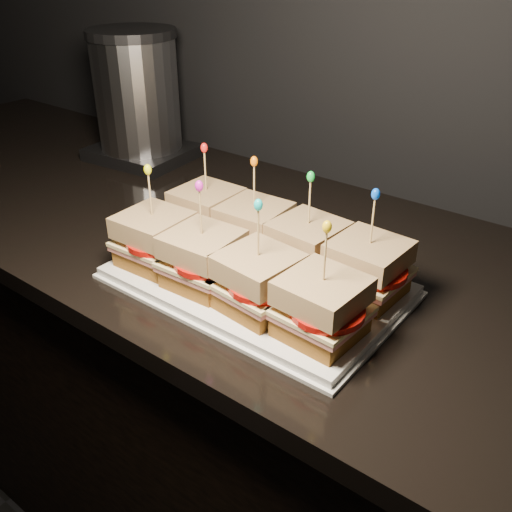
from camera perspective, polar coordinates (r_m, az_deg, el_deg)
The scene contains 64 objects.
cabinet at distance 1.30m, azimuth 0.86°, elevation -16.46°, with size 2.48×0.64×0.83m, color black.
granite_slab at distance 1.03m, azimuth 1.04°, elevation 0.48°, with size 2.52×0.68×0.03m, color black.
platter at distance 0.89m, azimuth 0.00°, elevation -2.57°, with size 0.44×0.27×0.02m, color white.
platter_rim at distance 0.90m, azimuth 0.00°, elevation -2.89°, with size 0.45×0.28×0.01m, color white.
sandwich_0_bread_bot at distance 1.01m, azimuth -4.84°, elevation 2.89°, with size 0.10×0.10×0.03m, color brown.
sandwich_0_ham at distance 1.00m, azimuth -4.88°, elevation 3.79°, with size 0.11×0.10×0.01m, color #C17467.
sandwich_0_cheese at distance 1.00m, azimuth -4.90°, elevation 4.15°, with size 0.11×0.11×0.01m, color #F6DF95.
sandwich_0_tomato at distance 0.99m, azimuth -4.63°, elevation 4.25°, with size 0.10×0.10×0.01m, color #BA100A.
sandwich_0_bread_top at distance 0.99m, azimuth -4.97°, elevation 5.67°, with size 0.10×0.10×0.03m, color brown.
sandwich_0_pick at distance 0.97m, azimuth -5.09°, elevation 8.21°, with size 0.00×0.00×0.09m, color tan.
sandwich_0_frill at distance 0.96m, azimuth -5.21°, elevation 10.72°, with size 0.01×0.01×0.02m, color red.
sandwich_1_bread_bot at distance 0.95m, azimuth -0.18°, elevation 1.19°, with size 0.10×0.10×0.03m, color brown.
sandwich_1_ham at distance 0.94m, azimuth -0.18°, elevation 2.13°, with size 0.11×0.10×0.01m, color #C17467.
sandwich_1_cheese at distance 0.94m, azimuth -0.18°, elevation 2.51°, with size 0.11×0.11×0.01m, color #F6DF95.
sandwich_1_tomato at distance 0.93m, azimuth 0.18°, elevation 2.58°, with size 0.10×0.10×0.01m, color #BA100A.
sandwich_1_bread_top at distance 0.93m, azimuth -0.18°, elevation 4.10°, with size 0.10×0.10×0.03m, color brown.
sandwich_1_pick at distance 0.91m, azimuth -0.19°, elevation 6.78°, with size 0.00×0.00×0.09m, color tan.
sandwich_1_frill at distance 0.89m, azimuth -0.19°, elevation 9.45°, with size 0.01×0.01×0.02m, color orange.
sandwich_2_bread_bot at distance 0.90m, azimuth 5.06°, elevation -0.74°, with size 0.10×0.10×0.03m, color brown.
sandwich_2_ham at distance 0.89m, azimuth 5.11°, elevation 0.24°, with size 0.11×0.10×0.01m, color #C17467.
sandwich_2_cheese at distance 0.89m, azimuth 5.13°, elevation 0.63°, with size 0.11×0.11×0.01m, color #F6DF95.
sandwich_2_tomato at distance 0.87m, azimuth 5.59°, elevation 0.68°, with size 0.10×0.10×0.01m, color #BA100A.
sandwich_2_bread_top at distance 0.87m, azimuth 5.21°, elevation 2.30°, with size 0.10×0.10×0.03m, color brown.
sandwich_2_pick at distance 0.85m, azimuth 5.36°, elevation 5.10°, with size 0.00×0.00×0.09m, color tan.
sandwich_2_frill at distance 0.84m, azimuth 5.50°, elevation 7.91°, with size 0.01×0.01×0.02m, color green.
sandwich_3_bread_bot at distance 0.86m, azimuth 10.89°, elevation -2.87°, with size 0.10×0.10×0.03m, color brown.
sandwich_3_ham at distance 0.85m, azimuth 11.00°, elevation -1.87°, with size 0.11×0.10×0.01m, color #C17467.
sandwich_3_cheese at distance 0.84m, azimuth 11.04°, elevation -1.46°, with size 0.11×0.11×0.01m, color #F6DF95.
sandwich_3_tomato at distance 0.83m, azimuth 11.62°, elevation -1.45°, with size 0.10×0.10×0.01m, color #BA100A.
sandwich_3_bread_top at distance 0.83m, azimuth 11.23°, elevation 0.26°, with size 0.10×0.10×0.03m, color brown.
sandwich_3_pick at distance 0.81m, azimuth 11.55°, elevation 3.16°, with size 0.00×0.00×0.09m, color tan.
sandwich_3_frill at distance 0.79m, azimuth 11.88°, elevation 6.08°, with size 0.01×0.01×0.02m, color blue.
sandwich_4_bread_bot at distance 0.94m, azimuth -9.96°, elevation 0.14°, with size 0.10×0.10×0.03m, color brown.
sandwich_4_ham at distance 0.93m, azimuth -10.05°, elevation 1.09°, with size 0.11×0.10×0.01m, color #C17467.
sandwich_4_cheese at distance 0.92m, azimuth -10.09°, elevation 1.47°, with size 0.11×0.11×0.01m, color #F6DF95.
sandwich_4_tomato at distance 0.91m, azimuth -9.89°, elevation 1.53°, with size 0.10×0.10×0.01m, color #BA100A.
sandwich_4_bread_top at distance 0.91m, azimuth -10.25°, elevation 3.08°, with size 0.10×0.10×0.03m, color brown.
sandwich_4_pick at distance 0.89m, azimuth -10.52°, elevation 5.79°, with size 0.00×0.00×0.09m, color tan.
sandwich_4_frill at distance 0.87m, azimuth -10.78°, elevation 8.49°, with size 0.01×0.01×0.02m, color #E2E70C.
sandwich_5_bread_bot at distance 0.87m, azimuth -5.24°, elevation -1.91°, with size 0.10×0.10×0.03m, color brown.
sandwich_5_ham at distance 0.86m, azimuth -5.29°, elevation -0.91°, with size 0.11×0.10×0.01m, color #C17467.
sandwich_5_cheese at distance 0.86m, azimuth -5.31°, elevation -0.51°, with size 0.11×0.11×0.01m, color #F6DF95.
sandwich_5_tomato at distance 0.84m, azimuth -5.01°, elevation -0.48°, with size 0.10×0.10×0.01m, color #BA100A.
sandwich_5_bread_top at distance 0.84m, azimuth -5.40°, elevation 1.20°, with size 0.10×0.10×0.03m, color brown.
sandwich_5_pick at distance 0.82m, azimuth -5.56°, elevation 4.08°, with size 0.00×0.00×0.09m, color tan.
sandwich_5_frill at distance 0.80m, azimuth -5.71°, elevation 6.98°, with size 0.01×0.01×0.02m, color #D220BA.
sandwich_6_bread_bot at distance 0.81m, azimuth 0.21°, elevation -4.26°, with size 0.10×0.10×0.03m, color brown.
sandwich_6_ham at distance 0.80m, azimuth 0.21°, elevation -3.22°, with size 0.11×0.10×0.01m, color #C17467.
sandwich_6_cheese at distance 0.80m, azimuth 0.21°, elevation -2.80°, with size 0.11×0.11×0.01m, color #F6DF95.
sandwich_6_tomato at distance 0.79m, azimuth 0.64°, elevation -2.80°, with size 0.10×0.10×0.01m, color #BA100A.
sandwich_6_bread_top at distance 0.78m, azimuth 0.22°, elevation -1.00°, with size 0.10×0.10×0.03m, color brown.
sandwich_6_pick at distance 0.76m, azimuth 0.22°, elevation 2.05°, with size 0.00×0.00×0.09m, color tan.
sandwich_6_frill at distance 0.74m, azimuth 0.23°, elevation 5.13°, with size 0.01×0.01×0.02m, color #11BFBF.
sandwich_7_bread_bot at distance 0.77m, azimuth 6.45°, elevation -6.89°, with size 0.10×0.10×0.03m, color brown.
sandwich_7_ham at distance 0.76m, azimuth 6.52°, elevation -5.81°, with size 0.11×0.10×0.01m, color #C17467.
sandwich_7_cheese at distance 0.75m, azimuth 6.55°, elevation -5.37°, with size 0.11×0.11×0.01m, color #F6DF95.
sandwich_7_tomato at distance 0.74m, azimuth 7.13°, elevation -5.43°, with size 0.10×0.10×0.01m, color #BA100A.
sandwich_7_bread_top at distance 0.73m, azimuth 6.68°, elevation -3.52°, with size 0.10×0.10×0.03m, color brown.
sandwich_7_pick at distance 0.71m, azimuth 6.90°, elevation -0.34°, with size 0.00×0.00×0.09m, color tan.
sandwich_7_frill at distance 0.69m, azimuth 7.12°, elevation 2.91°, with size 0.01×0.01×0.02m, color yellow.
appliance_base at distance 1.45m, azimuth -11.24°, elevation 10.13°, with size 0.23×0.19×0.03m, color #262628.
appliance_body at distance 1.41m, azimuth -11.81°, elevation 15.51°, with size 0.19×0.19×0.25m, color silver.
appliance_lid at distance 1.39m, azimuth -12.42°, elevation 20.94°, with size 0.20×0.20×0.02m, color #262628.
appliance at distance 1.42m, azimuth -11.79°, elevation 15.32°, with size 0.23×0.19×0.30m, color silver, non-canonical shape.
Camera 1 is at (1.16, 0.94, 1.35)m, focal length 40.00 mm.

